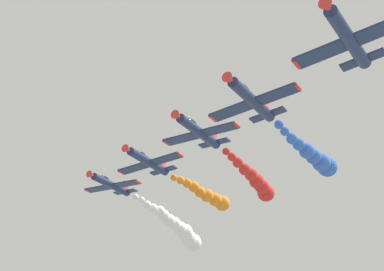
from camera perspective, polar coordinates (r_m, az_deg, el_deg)
airplane_lead at (r=57.64m, az=12.20°, el=7.59°), size 9.48×10.35×2.84m
airplane_left_inner at (r=70.52m, az=4.72°, el=2.85°), size 9.51×10.35×2.75m
smoke_trail_left_inner at (r=84.75m, az=9.76°, el=-1.74°), size 2.73×14.82×2.43m
airplane_right_inner at (r=83.28m, az=0.50°, el=0.34°), size 9.57×10.35×2.34m
smoke_trail_right_inner at (r=97.97m, az=5.13°, el=-3.67°), size 2.59×15.84×3.06m
airplane_left_outer at (r=96.39m, az=-3.51°, el=-2.04°), size 9.55×10.35×2.52m
smoke_trail_left_outer at (r=108.71m, az=1.33°, el=-4.79°), size 3.29×13.87×2.80m
airplane_right_outer at (r=110.20m, az=-6.45°, el=-3.85°), size 9.56×10.35×2.32m
smoke_trail_right_outer at (r=128.51m, az=-0.87°, el=-7.53°), size 3.51×22.77×4.91m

